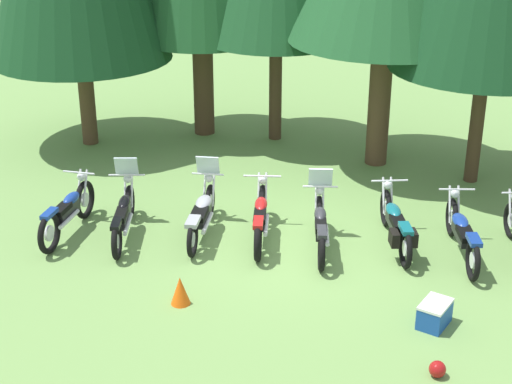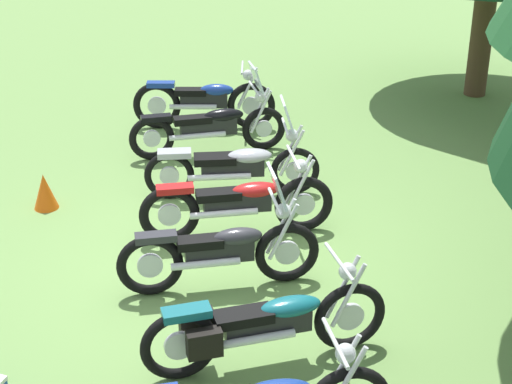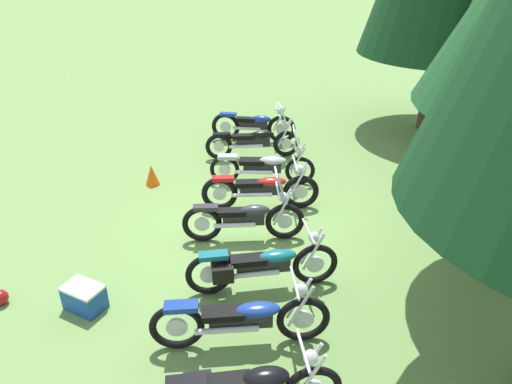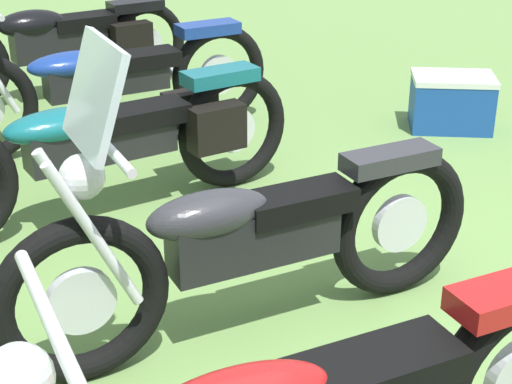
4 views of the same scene
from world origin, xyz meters
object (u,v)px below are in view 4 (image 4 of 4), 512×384
(motorcycle_4, at_px, (247,238))
(picnic_cooler, at_px, (452,102))
(motorcycle_5, at_px, (109,140))
(motorcycle_7, at_px, (64,41))
(motorcycle_6, at_px, (105,79))

(motorcycle_4, height_order, picnic_cooler, motorcycle_4)
(motorcycle_4, height_order, motorcycle_5, motorcycle_4)
(motorcycle_5, bearing_deg, motorcycle_7, -103.67)
(motorcycle_4, distance_m, motorcycle_7, 3.67)
(motorcycle_5, height_order, motorcycle_6, motorcycle_6)
(motorcycle_4, relative_size, picnic_cooler, 3.26)
(motorcycle_4, relative_size, motorcycle_5, 0.95)
(motorcycle_7, xyz_separation_m, picnic_cooler, (-1.38, -2.70, -0.26))
(motorcycle_6, height_order, motorcycle_7, motorcycle_6)
(motorcycle_5, relative_size, motorcycle_7, 1.09)
(motorcycle_6, relative_size, picnic_cooler, 3.53)
(motorcycle_6, bearing_deg, picnic_cooler, 158.30)
(motorcycle_5, bearing_deg, motorcycle_6, -111.04)
(motorcycle_5, height_order, motorcycle_7, motorcycle_5)
(motorcycle_6, bearing_deg, motorcycle_7, -92.05)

